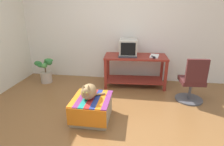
{
  "coord_description": "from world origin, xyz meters",
  "views": [
    {
      "loc": [
        0.51,
        -2.5,
        1.78
      ],
      "look_at": [
        0.02,
        0.85,
        0.55
      ],
      "focal_mm": 30.16,
      "sensor_mm": 36.0,
      "label": 1
    }
  ],
  "objects_px": {
    "book": "(154,56)",
    "cat": "(89,91)",
    "keyboard": "(128,57)",
    "office_chair": "(192,83)",
    "tv_monitor": "(128,47)",
    "stapler": "(153,57)",
    "desk": "(135,65)",
    "potted_plant": "(46,72)",
    "ottoman_with_blanket": "(92,108)"
  },
  "relations": [
    {
      "from": "desk",
      "to": "cat",
      "type": "relative_size",
      "value": 3.71
    },
    {
      "from": "tv_monitor",
      "to": "ottoman_with_blanket",
      "type": "xyz_separation_m",
      "value": [
        -0.47,
        -1.54,
        -0.69
      ]
    },
    {
      "from": "book",
      "to": "stapler",
      "type": "height_order",
      "value": "stapler"
    },
    {
      "from": "tv_monitor",
      "to": "stapler",
      "type": "distance_m",
      "value": 0.6
    },
    {
      "from": "tv_monitor",
      "to": "stapler",
      "type": "relative_size",
      "value": 4.33
    },
    {
      "from": "tv_monitor",
      "to": "office_chair",
      "type": "distance_m",
      "value": 1.53
    },
    {
      "from": "potted_plant",
      "to": "stapler",
      "type": "distance_m",
      "value": 2.54
    },
    {
      "from": "stapler",
      "to": "cat",
      "type": "bearing_deg",
      "value": -165.75
    },
    {
      "from": "potted_plant",
      "to": "tv_monitor",
      "type": "bearing_deg",
      "value": 5.46
    },
    {
      "from": "office_chair",
      "to": "keyboard",
      "type": "bearing_deg",
      "value": -25.05
    },
    {
      "from": "keyboard",
      "to": "office_chair",
      "type": "distance_m",
      "value": 1.4
    },
    {
      "from": "book",
      "to": "stapler",
      "type": "relative_size",
      "value": 2.63
    },
    {
      "from": "book",
      "to": "office_chair",
      "type": "height_order",
      "value": "office_chair"
    },
    {
      "from": "book",
      "to": "tv_monitor",
      "type": "bearing_deg",
      "value": -177.1
    },
    {
      "from": "cat",
      "to": "potted_plant",
      "type": "relative_size",
      "value": 0.64
    },
    {
      "from": "desk",
      "to": "book",
      "type": "distance_m",
      "value": 0.47
    },
    {
      "from": "book",
      "to": "potted_plant",
      "type": "bearing_deg",
      "value": -167.32
    },
    {
      "from": "stapler",
      "to": "potted_plant",
      "type": "bearing_deg",
      "value": 141.86
    },
    {
      "from": "ottoman_with_blanket",
      "to": "potted_plant",
      "type": "xyz_separation_m",
      "value": [
        -1.48,
        1.36,
        0.09
      ]
    },
    {
      "from": "keyboard",
      "to": "book",
      "type": "relative_size",
      "value": 1.38
    },
    {
      "from": "keyboard",
      "to": "ottoman_with_blanket",
      "type": "distance_m",
      "value": 1.52
    },
    {
      "from": "potted_plant",
      "to": "office_chair",
      "type": "relative_size",
      "value": 0.66
    },
    {
      "from": "cat",
      "to": "stapler",
      "type": "distance_m",
      "value": 1.74
    },
    {
      "from": "book",
      "to": "cat",
      "type": "xyz_separation_m",
      "value": [
        -1.09,
        -1.48,
        -0.23
      ]
    },
    {
      "from": "keyboard",
      "to": "book",
      "type": "height_order",
      "value": "book"
    },
    {
      "from": "cat",
      "to": "office_chair",
      "type": "xyz_separation_m",
      "value": [
        1.78,
        0.87,
        -0.11
      ]
    },
    {
      "from": "keyboard",
      "to": "potted_plant",
      "type": "bearing_deg",
      "value": 172.86
    },
    {
      "from": "office_chair",
      "to": "stapler",
      "type": "relative_size",
      "value": 8.09
    },
    {
      "from": "ottoman_with_blanket",
      "to": "potted_plant",
      "type": "distance_m",
      "value": 2.01
    },
    {
      "from": "ottoman_with_blanket",
      "to": "tv_monitor",
      "type": "bearing_deg",
      "value": 73.08
    },
    {
      "from": "ottoman_with_blanket",
      "to": "stapler",
      "type": "distance_m",
      "value": 1.77
    },
    {
      "from": "keyboard",
      "to": "book",
      "type": "bearing_deg",
      "value": 5.37
    },
    {
      "from": "desk",
      "to": "potted_plant",
      "type": "bearing_deg",
      "value": -179.95
    },
    {
      "from": "book",
      "to": "office_chair",
      "type": "distance_m",
      "value": 0.98
    },
    {
      "from": "book",
      "to": "cat",
      "type": "bearing_deg",
      "value": -116.21
    },
    {
      "from": "keyboard",
      "to": "office_chair",
      "type": "xyz_separation_m",
      "value": [
        1.27,
        -0.49,
        -0.34
      ]
    },
    {
      "from": "ottoman_with_blanket",
      "to": "potted_plant",
      "type": "height_order",
      "value": "potted_plant"
    },
    {
      "from": "desk",
      "to": "tv_monitor",
      "type": "bearing_deg",
      "value": 159.2
    },
    {
      "from": "cat",
      "to": "stapler",
      "type": "height_order",
      "value": "stapler"
    },
    {
      "from": "tv_monitor",
      "to": "office_chair",
      "type": "bearing_deg",
      "value": -31.84
    },
    {
      "from": "ottoman_with_blanket",
      "to": "cat",
      "type": "distance_m",
      "value": 0.31
    },
    {
      "from": "office_chair",
      "to": "book",
      "type": "bearing_deg",
      "value": -45.6
    },
    {
      "from": "desk",
      "to": "cat",
      "type": "xyz_separation_m",
      "value": [
        -0.68,
        -1.5,
        0.01
      ]
    },
    {
      "from": "cat",
      "to": "book",
      "type": "bearing_deg",
      "value": 53.73
    },
    {
      "from": "cat",
      "to": "tv_monitor",
      "type": "bearing_deg",
      "value": 72.03
    },
    {
      "from": "potted_plant",
      "to": "ottoman_with_blanket",
      "type": "bearing_deg",
      "value": -42.55
    },
    {
      "from": "potted_plant",
      "to": "office_chair",
      "type": "bearing_deg",
      "value": -8.84
    },
    {
      "from": "tv_monitor",
      "to": "ottoman_with_blanket",
      "type": "relative_size",
      "value": 0.71
    },
    {
      "from": "office_chair",
      "to": "ottoman_with_blanket",
      "type": "bearing_deg",
      "value": 22.15
    },
    {
      "from": "desk",
      "to": "book",
      "type": "relative_size",
      "value": 4.85
    }
  ]
}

